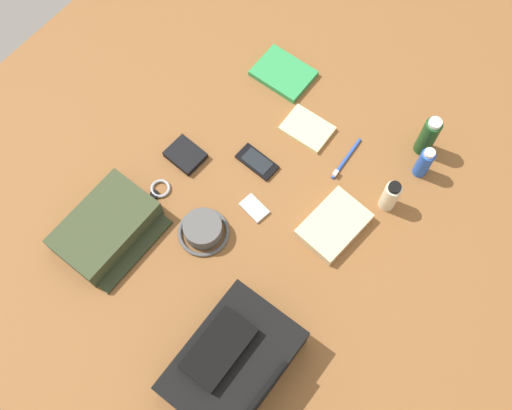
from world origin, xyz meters
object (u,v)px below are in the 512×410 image
Objects in this scene: paperback_novel at (283,74)px; deodorant_spray at (424,163)px; lotion_bottle at (390,196)px; folded_towel at (334,225)px; notepad at (307,129)px; shampoo_bottle at (428,136)px; media_player at (255,207)px; toothbrush at (345,161)px; toiletry_pouch at (107,228)px; wristwatch at (160,189)px; bucket_hat at (203,230)px; cell_phone at (257,162)px; wallet at (185,155)px; backpack at (232,363)px.

deodorant_spray is at bearing 87.39° from paperback_novel.
lotion_bottle is 0.19m from folded_towel.
lotion_bottle reaches higher than notepad.
media_player is (0.48, -0.29, -0.07)m from shampoo_bottle.
folded_towel is at bearing 26.07° from toothbrush.
toiletry_pouch is 0.20m from wristwatch.
toothbrush is (0.14, 0.35, -0.00)m from paperback_novel.
shampoo_bottle is (-0.81, 0.58, 0.04)m from toiletry_pouch.
notepad reaches higher than media_player.
cell_phone is (-0.28, -0.02, -0.02)m from bucket_hat.
paperback_novel reaches higher than media_player.
notepad is at bearing -130.47° from folded_towel.
deodorant_spray is 1.83× the size of wristwatch.
notepad is at bearing 153.01° from wristwatch.
deodorant_spray reaches higher than media_player.
wallet is (-0.33, 0.01, -0.03)m from toiletry_pouch.
deodorant_spray is 0.80m from wristwatch.
deodorant_spray is at bearing 124.70° from cell_phone.
notepad is at bearing -62.40° from shampoo_bottle.
deodorant_spray is 1.43× the size of media_player.
bucket_hat is 0.69m from deodorant_spray.
lotion_bottle is 0.69m from wristwatch.
lotion_bottle is 0.19m from toothbrush.
toiletry_pouch is (-0.07, -0.53, -0.03)m from backpack.
wallet is (0.25, -0.58, -0.05)m from lotion_bottle.
bucket_hat reaches higher than media_player.
backpack is 5.01× the size of wristwatch.
toiletry_pouch is at bearing 0.62° from wallet.
media_player is 0.55× the size of toothbrush.
notepad is (0.12, 0.19, -0.00)m from paperback_novel.
shampoo_bottle is at bearing 95.54° from paperback_novel.
shampoo_bottle reaches higher than media_player.
lotion_bottle reaches higher than paperback_novel.
cell_phone is at bearing -71.54° from lotion_bottle.
shampoo_bottle is at bearing 176.98° from backpack.
notepad reaches higher than wristwatch.
media_player is 0.28m from wallet.
folded_towel is (0.34, 0.44, 0.01)m from paperback_novel.
toiletry_pouch is 1.96× the size of notepad.
notepad is at bearing -158.90° from backpack.
lotion_bottle is 1.84× the size of wristwatch.
wallet is at bearing -39.76° from notepad.
notepad is at bearing -96.79° from toothbrush.
toiletry_pouch reaches higher than cell_phone.
lotion_bottle reaches higher than wristwatch.
wristwatch is (0.54, -0.59, -0.06)m from deodorant_spray.
bucket_hat is 0.47m from notepad.
shampoo_bottle reaches higher than backpack.
notepad is 0.34m from folded_towel.
shampoo_bottle is 0.98× the size of toothbrush.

